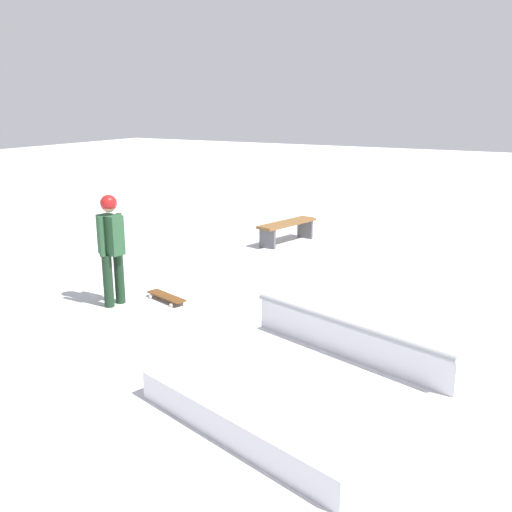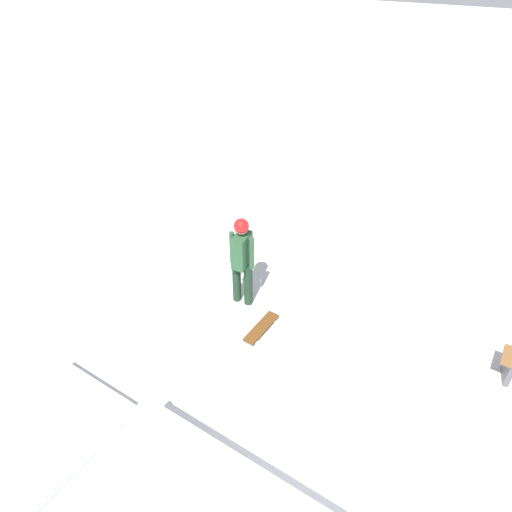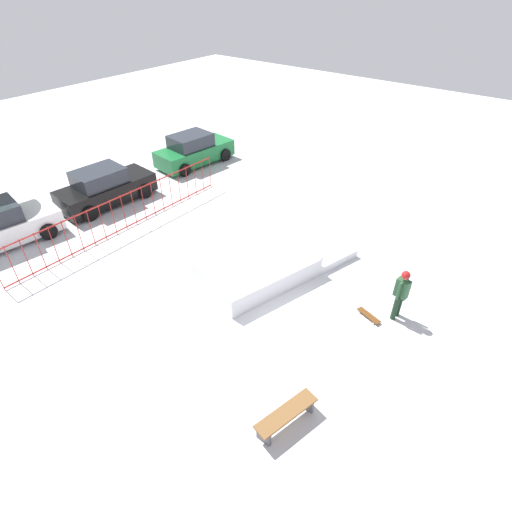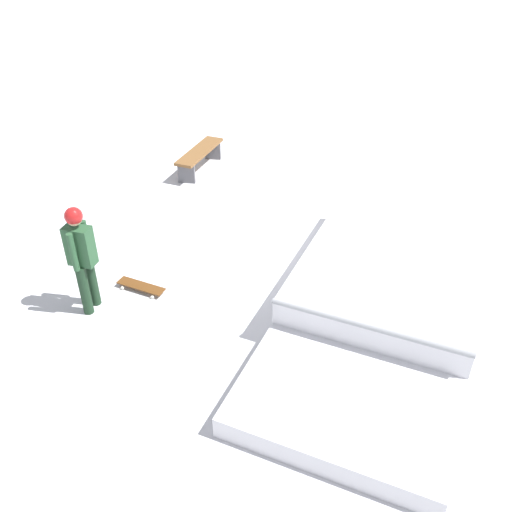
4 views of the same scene
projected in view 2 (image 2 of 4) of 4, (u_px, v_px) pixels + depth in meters
skater at (242, 256)px, 8.13m from camera, size 0.44×0.41×1.73m
skateboard at (261, 328)px, 8.13m from camera, size 0.43×0.82×0.09m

